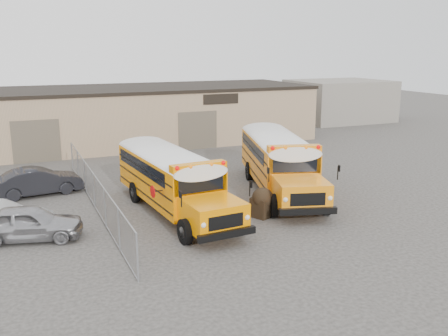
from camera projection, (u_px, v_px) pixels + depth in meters
name	position (u px, v px, depth m)	size (l,w,h in m)	color
ground	(228.00, 210.00, 24.81)	(120.00, 120.00, 0.00)	#353331
warehouse	(132.00, 114.00, 42.10)	(30.20, 10.20, 4.67)	#917A59
chainlink_fence	(94.00, 190.00, 24.97)	(0.07, 18.07, 1.81)	#95999E
distant_building_right	(339.00, 101.00, 54.97)	(10.00, 8.00, 4.40)	gray
school_bus_left	(132.00, 152.00, 29.82)	(3.42, 10.67, 3.07)	#FF8900
school_bus_right	(257.00, 137.00, 34.37)	(5.71, 11.33, 3.23)	orange
tarp_bundle	(263.00, 202.00, 23.67)	(1.22, 1.17, 1.42)	black
car_silver	(28.00, 223.00, 20.76)	(1.76, 4.38, 1.49)	#A2A2A6
car_dark	(38.00, 181.00, 27.20)	(1.60, 4.60, 1.52)	black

